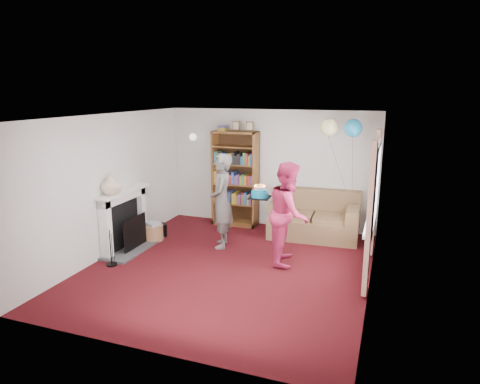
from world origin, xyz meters
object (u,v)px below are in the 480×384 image
at_px(birthday_cake, 260,194).
at_px(person_magenta, 289,213).
at_px(bookcase, 236,180).
at_px(person_striped, 221,201).
at_px(sofa, 314,220).

bearing_deg(birthday_cake, person_magenta, -11.01).
distance_m(bookcase, person_striped, 1.42).
height_order(person_magenta, birthday_cake, person_magenta).
bearing_deg(birthday_cake, bookcase, 122.82).
bearing_deg(sofa, bookcase, 169.37).
height_order(person_striped, person_magenta, person_striped).
bearing_deg(bookcase, person_striped, -80.63).
relative_size(bookcase, sofa, 1.30).
bearing_deg(birthday_cake, sofa, 61.71).
height_order(sofa, person_striped, person_striped).
xyz_separation_m(bookcase, person_striped, (0.23, -1.40, -0.12)).
height_order(sofa, person_magenta, person_magenta).
relative_size(person_magenta, birthday_cake, 4.94).
relative_size(person_striped, birthday_cake, 4.99).
bearing_deg(bookcase, sofa, -7.46).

